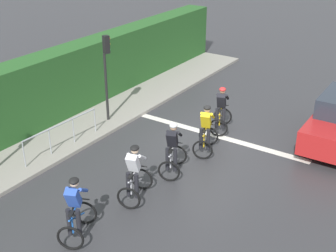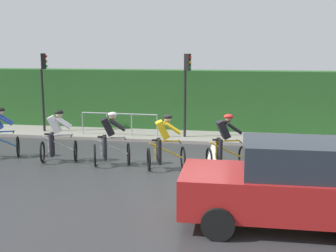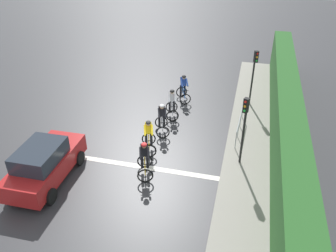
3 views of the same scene
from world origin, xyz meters
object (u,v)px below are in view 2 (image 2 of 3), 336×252
at_px(pedestrian_railing_kerbside, 119,119).
at_px(cyclist_mid, 110,140).
at_px(cyclist_second, 57,137).
at_px(car_red, 287,185).
at_px(traffic_light_far_junction, 43,81).
at_px(traffic_light_near_crossing, 186,83).
at_px(cyclist_fourth, 165,144).
at_px(cyclist_trailing, 225,143).

bearing_deg(pedestrian_railing_kerbside, cyclist_mid, -167.67).
distance_m(cyclist_second, cyclist_mid, 1.76).
bearing_deg(pedestrian_railing_kerbside, car_red, -143.03).
bearing_deg(pedestrian_railing_kerbside, traffic_light_far_junction, 83.27).
distance_m(car_red, traffic_light_near_crossing, 8.42).
bearing_deg(cyclist_second, cyclist_mid, -93.34).
bearing_deg(car_red, traffic_light_near_crossing, 21.33).
relative_size(cyclist_mid, cyclist_fourth, 1.00).
bearing_deg(cyclist_fourth, car_red, -138.44).
bearing_deg(cyclist_mid, traffic_light_near_crossing, -24.08).
height_order(cyclist_trailing, traffic_light_far_junction, traffic_light_far_junction).
bearing_deg(traffic_light_far_junction, cyclist_mid, -135.54).
relative_size(cyclist_fourth, car_red, 0.40).
height_order(cyclist_mid, pedestrian_railing_kerbside, cyclist_mid).
bearing_deg(cyclist_trailing, cyclist_fourth, 101.37).
height_order(cyclist_mid, car_red, car_red).
xyz_separation_m(cyclist_mid, pedestrian_railing_kerbside, (3.83, 0.84, -0.02)).
bearing_deg(cyclist_second, cyclist_fourth, -94.68).
relative_size(cyclist_second, cyclist_trailing, 1.00).
bearing_deg(traffic_light_near_crossing, traffic_light_far_junction, 88.26).
height_order(cyclist_second, car_red, car_red).
bearing_deg(cyclist_fourth, cyclist_trailing, -78.63).
relative_size(cyclist_mid, pedestrian_railing_kerbside, 0.53).
bearing_deg(cyclist_second, car_red, -119.97).
relative_size(car_red, traffic_light_far_junction, 1.24).
bearing_deg(traffic_light_far_junction, car_red, -131.43).
relative_size(cyclist_fourth, pedestrian_railing_kerbside, 0.53).
height_order(traffic_light_far_junction, pedestrian_railing_kerbside, traffic_light_far_junction).
xyz_separation_m(cyclist_mid, cyclist_fourth, (-0.18, -1.71, 0.00)).
xyz_separation_m(car_red, traffic_light_near_crossing, (7.74, 3.02, 1.35)).
bearing_deg(traffic_light_near_crossing, cyclist_second, 137.85).
height_order(cyclist_second, cyclist_fourth, same).
distance_m(cyclist_second, traffic_light_near_crossing, 5.50).
distance_m(cyclist_fourth, traffic_light_near_crossing, 4.46).
distance_m(cyclist_trailing, traffic_light_far_junction, 8.73).
bearing_deg(cyclist_fourth, traffic_light_far_junction, 53.05).
relative_size(traffic_light_far_junction, pedestrian_railing_kerbside, 1.06).
bearing_deg(cyclist_mid, traffic_light_far_junction, 44.46).
relative_size(cyclist_mid, car_red, 0.40).
relative_size(cyclist_mid, cyclist_trailing, 1.00).
bearing_deg(car_red, traffic_light_far_junction, 48.57).
distance_m(cyclist_mid, pedestrian_railing_kerbside, 3.92).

